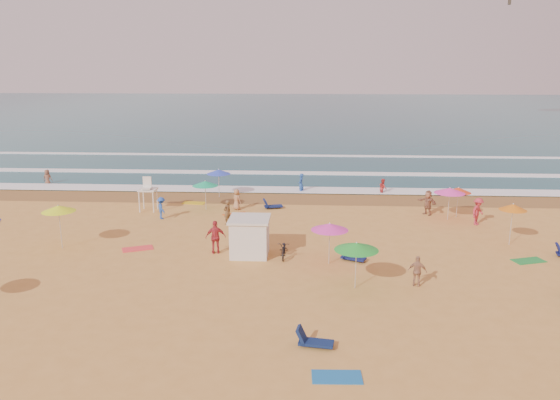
{
  "coord_description": "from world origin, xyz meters",
  "views": [
    {
      "loc": [
        0.49,
        -28.84,
        10.36
      ],
      "look_at": [
        -1.44,
        6.0,
        1.5
      ],
      "focal_mm": 35.0,
      "sensor_mm": 36.0,
      "label": 1
    }
  ],
  "objects": [
    {
      "name": "ground",
      "position": [
        0.0,
        0.0,
        0.0
      ],
      "size": [
        220.0,
        220.0,
        0.0
      ],
      "primitive_type": "plane",
      "color": "gold",
      "rests_on": "ground"
    },
    {
      "name": "ocean",
      "position": [
        0.0,
        84.0,
        0.0
      ],
      "size": [
        220.0,
        140.0,
        0.18
      ],
      "primitive_type": "cube",
      "color": "#0C4756",
      "rests_on": "ground"
    },
    {
      "name": "wet_sand",
      "position": [
        0.0,
        12.5,
        0.01
      ],
      "size": [
        220.0,
        220.0,
        0.0
      ],
      "primitive_type": "plane",
      "color": "olive",
      "rests_on": "ground"
    },
    {
      "name": "surf_foam",
      "position": [
        0.0,
        21.32,
        0.1
      ],
      "size": [
        200.0,
        18.7,
        0.05
      ],
      "color": "white",
      "rests_on": "ground"
    },
    {
      "name": "cabana",
      "position": [
        -2.75,
        -0.49,
        1.0
      ],
      "size": [
        2.0,
        2.0,
        2.0
      ],
      "primitive_type": "cube",
      "color": "silver",
      "rests_on": "ground"
    },
    {
      "name": "cabana_roof",
      "position": [
        -2.75,
        -0.49,
        2.06
      ],
      "size": [
        2.2,
        2.2,
        0.12
      ],
      "primitive_type": "cube",
      "color": "silver",
      "rests_on": "cabana"
    },
    {
      "name": "bicycle",
      "position": [
        -0.85,
        -0.79,
        0.48
      ],
      "size": [
        0.66,
        1.82,
        0.95
      ],
      "primitive_type": "imported",
      "rotation": [
        0.0,
        0.0,
        -0.01
      ],
      "color": "black",
      "rests_on": "ground"
    },
    {
      "name": "lifeguard_stand",
      "position": [
        -10.98,
        8.28,
        1.05
      ],
      "size": [
        1.2,
        1.2,
        2.1
      ],
      "primitive_type": null,
      "color": "white",
      "rests_on": "ground"
    },
    {
      "name": "beach_umbrellas",
      "position": [
        0.66,
        0.49,
        2.1
      ],
      "size": [
        58.86,
        29.29,
        0.79
      ],
      "color": "#FFAD1A",
      "rests_on": "ground"
    },
    {
      "name": "loungers",
      "position": [
        1.14,
        -2.67,
        0.17
      ],
      "size": [
        46.87,
        24.43,
        0.34
      ],
      "color": "#101E52",
      "rests_on": "ground"
    },
    {
      "name": "towels",
      "position": [
        -0.92,
        -0.95,
        0.01
      ],
      "size": [
        49.57,
        23.95,
        0.03
      ],
      "color": "red",
      "rests_on": "ground"
    },
    {
      "name": "beachgoers",
      "position": [
        1.07,
        5.17,
        0.77
      ],
      "size": [
        48.76,
        25.2,
        2.14
      ],
      "color": "#C0303E",
      "rests_on": "ground"
    }
  ]
}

